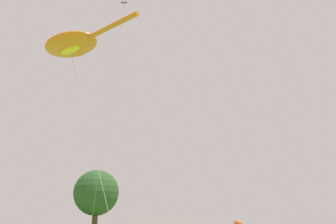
{
  "coord_description": "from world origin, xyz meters",
  "views": [
    {
      "loc": [
        -8.88,
        -2.24,
        1.48
      ],
      "look_at": [
        2.0,
        8.15,
        6.03
      ],
      "focal_mm": 38.57,
      "sensor_mm": 36.0,
      "label": 1
    }
  ],
  "objects": [
    {
      "name": "small_kite_tiny_distant",
      "position": [
        8.29,
        20.02,
        16.63
      ],
      "size": [
        1.01,
        2.55,
        20.16
      ],
      "rotation": [
        0.0,
        0.0,
        -2.48
      ],
      "color": "black",
      "rests_on": "ground"
    },
    {
      "name": "big_show_kite",
      "position": [
        0.58,
        14.26,
        10.94
      ],
      "size": [
        2.59,
        7.19,
        11.31
      ],
      "rotation": [
        0.0,
        0.0,
        1.63
      ],
      "color": "orange",
      "rests_on": "ground"
    },
    {
      "name": "tree_pine_center",
      "position": [
        28.61,
        50.79,
        6.17
      ],
      "size": [
        7.8,
        7.8,
        10.1
      ],
      "color": "#513823",
      "rests_on": "ground"
    }
  ]
}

